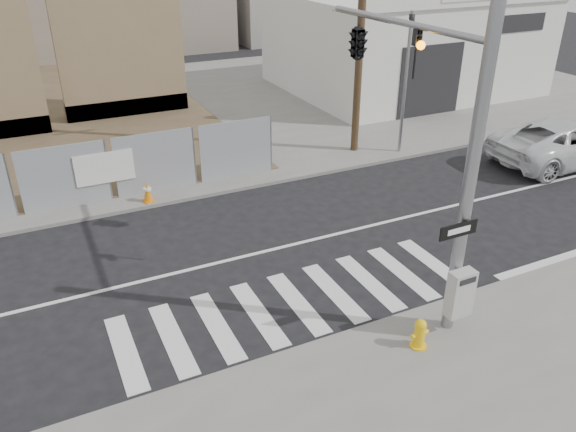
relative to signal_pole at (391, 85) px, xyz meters
name	(u,v)px	position (x,y,z in m)	size (l,w,h in m)	color
ground	(256,254)	(-2.49, 2.05, -4.78)	(100.00, 100.00, 0.00)	black
sidewalk_far	(141,115)	(-2.49, 16.05, -4.72)	(50.00, 20.00, 0.12)	slate
signal_pole	(391,85)	(0.00, 0.00, 0.00)	(0.96, 5.87, 7.00)	gray
far_signal_pole	(407,64)	(5.51, 6.65, -1.30)	(0.16, 0.20, 5.60)	gray
concrete_wall_right	(120,43)	(-2.99, 16.13, -1.40)	(5.50, 1.30, 8.00)	#796648
auto_shop	(403,41)	(11.50, 15.01, -2.25)	(12.00, 10.20, 5.95)	silver
utility_pole_right	(362,13)	(4.01, 7.55, 0.42)	(1.60, 0.28, 10.00)	#473621
fire_hydrant	(420,333)	(-0.99, -3.05, -4.33)	(0.41, 0.38, 0.67)	yellow
suv	(566,142)	(10.50, 3.24, -3.97)	(2.70, 5.86, 1.63)	silver
traffic_cone_c	(30,198)	(-7.78, 7.40, -4.29)	(0.44, 0.44, 0.75)	orange
traffic_cone_d	(147,192)	(-4.40, 6.34, -4.34)	(0.44, 0.44, 0.66)	orange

